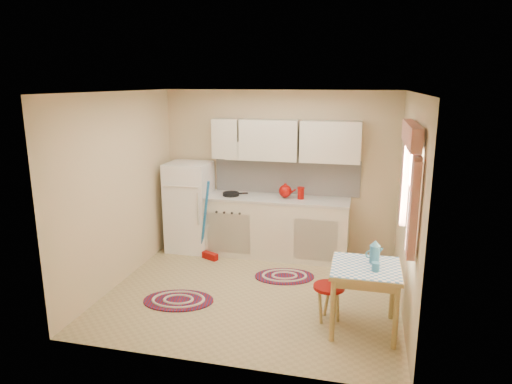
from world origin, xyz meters
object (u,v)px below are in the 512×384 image
base_cabinets (273,228)px  table (364,298)px  fridge (190,207)px  stool (328,303)px

base_cabinets → table: (1.38, -1.92, -0.08)m
fridge → base_cabinets: 1.37m
fridge → base_cabinets: (1.34, 0.05, -0.26)m
fridge → stool: (2.33, -1.76, -0.49)m
fridge → table: fridge is taller
base_cabinets → table: 2.36m
fridge → table: 3.31m
fridge → stool: 2.97m
table → stool: bearing=164.8°
base_cabinets → stool: 2.08m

